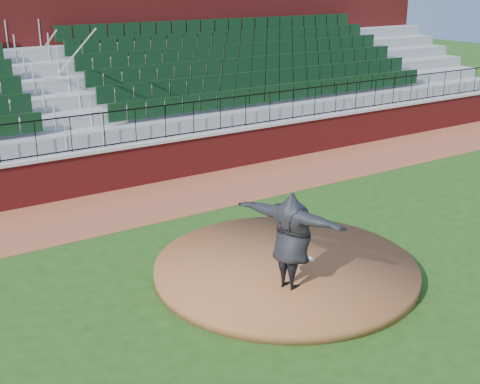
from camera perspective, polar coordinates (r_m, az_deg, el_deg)
name	(u,v)px	position (r m, az deg, el deg)	size (l,w,h in m)	color
ground	(279,268)	(13.91, 3.46, -6.74)	(90.00, 90.00, 0.00)	#1E4513
warning_track	(163,199)	(18.16, -6.86, -0.59)	(34.00, 3.20, 0.01)	brown
field_wall	(138,165)	(19.36, -9.10, 2.38)	(34.00, 0.35, 1.20)	maroon
wall_cap	(137,144)	(19.19, -9.20, 4.24)	(34.00, 0.45, 0.10)	#B7B7B7
wall_railing	(136,126)	(19.06, -9.28, 5.84)	(34.00, 0.05, 1.00)	black
seating_stands	(99,95)	(21.43, -12.46, 8.42)	(34.00, 5.10, 4.60)	gray
concourse_wall	(68,71)	(23.96, -15.08, 10.36)	(34.00, 0.50, 5.50)	maroon
pitchers_mound	(286,269)	(13.57, 4.09, -6.84)	(5.52, 5.52, 0.25)	brown
pitching_rubber	(299,262)	(13.55, 5.29, -6.23)	(0.67, 0.17, 0.04)	silver
pitcher	(292,241)	(12.17, 4.62, -4.33)	(2.37, 0.64, 1.93)	black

